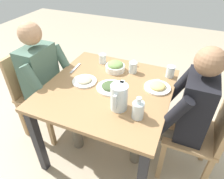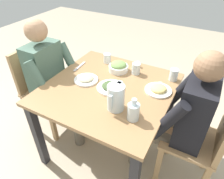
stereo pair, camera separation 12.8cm
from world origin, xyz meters
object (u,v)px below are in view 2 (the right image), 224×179
Objects in this scene: diner_far at (180,115)px; water_glass_near_right at (136,69)px; plate_beans at (86,79)px; salt_shaker at (138,64)px; chair_far at (204,139)px; salad_bowl at (118,67)px; plate_dolmas at (111,87)px; water_glass_near_left at (174,75)px; oil_carafe at (133,112)px; chair_near at (41,85)px; water_glass_center at (107,58)px; plate_fries at (158,89)px; water_pitcher at (116,97)px; dining_table at (109,98)px; diner_near at (54,78)px.

diner_far reaches higher than water_glass_near_right.
diner_far reaches higher than plate_beans.
water_glass_near_right is at bearing 15.24° from salt_shaker.
salad_bowl is (-0.23, -0.83, 0.27)m from chair_far.
salad_bowl is 0.28m from plate_dolmas.
water_glass_near_left is 0.61× the size of oil_carafe.
chair_near is 9.11× the size of water_glass_near_right.
water_glass_center is 0.90× the size of water_glass_near_right.
chair_far is 4.26× the size of plate_fries.
diner_far is 0.64m from salt_shaker.
oil_carafe reaches higher than water_glass_near_right.
chair_near is 0.84m from plate_dolmas.
chair_near is 0.73m from water_glass_center.
water_glass_center is at bearing -145.23° from water_pitcher.
water_glass_near_left is at bearing -131.44° from chair_far.
plate_beans is (-0.19, -0.38, -0.08)m from water_pitcher.
salad_bowl is 0.62m from oil_carafe.
water_glass_center is 0.88× the size of water_glass_near_left.
plate_fries is (-0.34, 0.20, -0.08)m from water_pitcher.
plate_beans is at bearing -89.68° from plate_dolmas.
water_glass_near_left is at bearing 99.86° from water_glass_near_right.
water_glass_near_right is (-0.30, 0.11, 0.16)m from dining_table.
dining_table is at bearing -69.03° from plate_fries.
water_glass_near_right reaches higher than water_glass_center.
salt_shaker is at bearing 169.65° from dining_table.
plate_dolmas is 2.27× the size of water_glass_near_right.
plate_dolmas is (-0.01, 0.60, 0.10)m from diner_near.
water_glass_near_right is at bearing 133.43° from plate_beans.
water_glass_near_right is (-0.16, -0.26, 0.03)m from plate_fries.
plate_dolmas is at bearing 14.40° from salad_bowl.
water_glass_center is 0.30m from salt_shaker.
diner_near reaches higher than salad_bowl.
diner_near is at bearing -88.63° from plate_dolmas.
chair_near is 5.43× the size of oil_carafe.
chair_near is (0.02, -0.78, -0.12)m from dining_table.
diner_far is 6.25× the size of water_pitcher.
oil_carafe is (0.59, -0.11, 0.01)m from water_glass_near_left.
water_glass_near_right reaches higher than plate_fries.
plate_fries is (-0.16, 0.94, 0.10)m from diner_near.
water_pitcher is at bearing 37.46° from plate_dolmas.
plate_dolmas is at bearing 77.54° from dining_table.
salt_shaker is at bearing -100.68° from water_glass_near_left.
dining_table is 0.83× the size of diner_near.
dining_table is at bearing -87.15° from chair_far.
oil_carafe is at bearing 75.44° from water_pitcher.
diner_near is 0.61m from plate_dolmas.
plate_dolmas is at bearing 33.26° from water_glass_center.
water_pitcher reaches higher than plate_dolmas.
water_pitcher is 0.61m from water_glass_near_left.
water_glass_center reaches higher than plate_dolmas.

